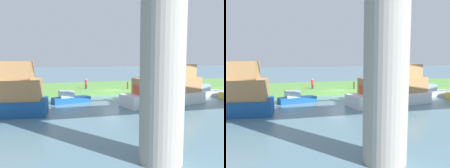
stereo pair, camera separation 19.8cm
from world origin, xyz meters
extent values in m
plane|color=slate|center=(0.00, 0.00, 0.00)|extent=(160.00, 160.00, 0.00)
cube|color=#5B9342|center=(0.00, -6.00, 0.25)|extent=(80.00, 12.00, 0.50)
cylinder|color=#9E998E|center=(3.30, 19.89, 5.34)|extent=(2.04, 2.04, 10.68)
cylinder|color=#2D334C|center=(2.80, -3.23, 0.78)|extent=(0.29, 0.29, 0.55)
cylinder|color=red|center=(2.80, -3.23, 1.35)|extent=(0.49, 0.49, 0.60)
sphere|color=tan|center=(2.80, -3.23, 1.77)|extent=(0.24, 0.24, 0.24)
cylinder|color=brown|center=(-2.52, -1.57, 0.99)|extent=(0.20, 0.20, 0.97)
cube|color=white|center=(-3.38, 7.03, 0.58)|extent=(9.09, 4.40, 1.16)
cube|color=#B27F4C|center=(-3.86, 6.94, 1.94)|extent=(7.33, 3.80, 1.55)
cube|color=#B27F4C|center=(-4.52, 6.82, 3.39)|extent=(4.68, 2.94, 1.36)
cylinder|color=black|center=(-1.66, 7.34, 3.58)|extent=(0.48, 0.48, 1.74)
cube|color=#D84C2D|center=(-1.09, 7.44, 1.60)|extent=(1.83, 1.99, 0.87)
cube|color=white|center=(-11.11, 3.59, 0.34)|extent=(4.69, 2.84, 0.69)
cube|color=silver|center=(-10.55, 3.41, 1.08)|extent=(1.90, 1.68, 0.79)
cube|color=#195199|center=(5.61, 3.70, 0.31)|extent=(4.14, 2.26, 0.61)
cube|color=silver|center=(6.12, 3.83, 0.96)|extent=(1.63, 1.41, 0.70)
cube|color=#B27F4C|center=(11.70, 7.82, 3.75)|extent=(5.05, 2.94, 1.50)
camera|label=1|loc=(8.59, 30.30, 4.97)|focal=40.73mm
camera|label=2|loc=(8.40, 30.36, 4.97)|focal=40.73mm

